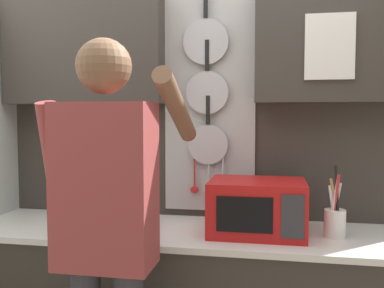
# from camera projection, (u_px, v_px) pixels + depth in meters

# --- Properties ---
(back_wall_unit) EXTENTS (2.74, 0.22, 2.35)m
(back_wall_unit) POSITION_uv_depth(u_px,v_px,m) (187.00, 118.00, 2.42)
(back_wall_unit) COLOR #38332D
(back_wall_unit) RESTS_ON ground_plane
(microwave) EXTENTS (0.46, 0.36, 0.26)m
(microwave) POSITION_uv_depth(u_px,v_px,m) (257.00, 207.00, 2.09)
(microwave) COLOR red
(microwave) RESTS_ON base_cabinet_counter
(knife_block) EXTENTS (0.13, 0.16, 0.26)m
(knife_block) POSITION_uv_depth(u_px,v_px,m) (120.00, 209.00, 2.23)
(knife_block) COLOR brown
(knife_block) RESTS_ON base_cabinet_counter
(utensil_crock) EXTENTS (0.10, 0.10, 0.34)m
(utensil_crock) POSITION_uv_depth(u_px,v_px,m) (335.00, 220.00, 2.03)
(utensil_crock) COLOR white
(utensil_crock) RESTS_ON base_cabinet_counter
(person) EXTENTS (0.54, 0.65, 1.76)m
(person) POSITION_uv_depth(u_px,v_px,m) (107.00, 218.00, 1.70)
(person) COLOR #383842
(person) RESTS_ON ground_plane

